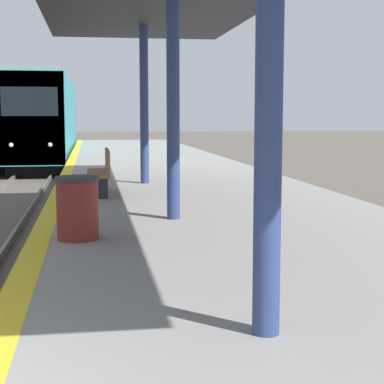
{
  "coord_description": "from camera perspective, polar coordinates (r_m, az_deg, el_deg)",
  "views": [
    {
      "loc": [
        2.34,
        -2.64,
        2.55
      ],
      "look_at": [
        5.91,
        19.97,
        -0.19
      ],
      "focal_mm": 60.0,
      "sensor_mm": 36.0,
      "label": 1
    }
  ],
  "objects": [
    {
      "name": "bench",
      "position": [
        13.09,
        -8.05,
        1.86
      ],
      "size": [
        0.44,
        1.57,
        0.92
      ],
      "color": "brown",
      "rests_on": "platform_right"
    },
    {
      "name": "trash_bin",
      "position": [
        8.43,
        -10.15,
        -1.39
      ],
      "size": [
        0.57,
        0.57,
        0.82
      ],
      "color": "maroon",
      "rests_on": "platform_right"
    },
    {
      "name": "train",
      "position": [
        35.7,
        -12.8,
        6.28
      ],
      "size": [
        2.72,
        19.66,
        4.56
      ],
      "color": "black",
      "rests_on": "ground"
    }
  ]
}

